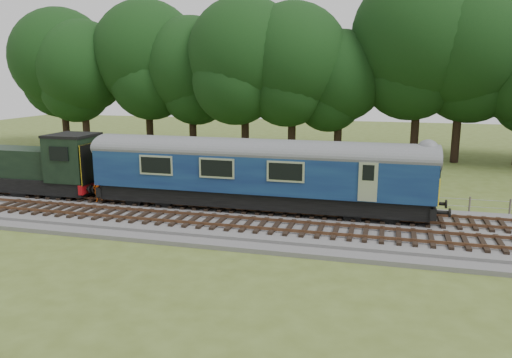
# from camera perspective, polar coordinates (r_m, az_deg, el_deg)

# --- Properties ---
(ground) EXTENTS (120.00, 120.00, 0.00)m
(ground) POSITION_cam_1_polar(r_m,az_deg,el_deg) (25.15, 6.20, -5.48)
(ground) COLOR #4B5A21
(ground) RESTS_ON ground
(ballast) EXTENTS (70.00, 7.00, 0.35)m
(ballast) POSITION_cam_1_polar(r_m,az_deg,el_deg) (25.10, 6.21, -5.10)
(ballast) COLOR #4C4C4F
(ballast) RESTS_ON ground
(track_north) EXTENTS (67.20, 2.40, 0.21)m
(track_north) POSITION_cam_1_polar(r_m,az_deg,el_deg) (26.37, 6.69, -3.74)
(track_north) COLOR black
(track_north) RESTS_ON ballast
(track_south) EXTENTS (67.20, 2.40, 0.21)m
(track_south) POSITION_cam_1_polar(r_m,az_deg,el_deg) (23.52, 5.62, -5.64)
(track_south) COLOR black
(track_south) RESTS_ON ballast
(fence) EXTENTS (64.00, 0.12, 1.00)m
(fence) POSITION_cam_1_polar(r_m,az_deg,el_deg) (29.44, 7.55, -2.94)
(fence) COLOR #6B6054
(fence) RESTS_ON ground
(tree_line) EXTENTS (70.00, 8.00, 18.00)m
(tree_line) POSITION_cam_1_polar(r_m,az_deg,el_deg) (46.50, 10.38, 2.40)
(tree_line) COLOR black
(tree_line) RESTS_ON ground
(dmu_railcar) EXTENTS (18.05, 2.86, 3.88)m
(dmu_railcar) POSITION_cam_1_polar(r_m,az_deg,el_deg) (26.46, 0.21, 1.27)
(dmu_railcar) COLOR black
(dmu_railcar) RESTS_ON ground
(shunter_loco) EXTENTS (8.91, 2.60, 3.38)m
(shunter_loco) POSITION_cam_1_polar(r_m,az_deg,el_deg) (32.94, -23.94, 1.23)
(shunter_loco) COLOR black
(shunter_loco) RESTS_ON ground
(worker) EXTENTS (0.68, 0.49, 1.76)m
(worker) POSITION_cam_1_polar(r_m,az_deg,el_deg) (29.59, -17.53, -0.87)
(worker) COLOR #FF5B0D
(worker) RESTS_ON ballast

